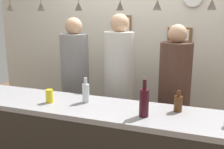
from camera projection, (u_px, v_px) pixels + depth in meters
name	position (u px, v px, depth m)	size (l,w,h in m)	color
back_wall	(137.00, 49.00, 3.53)	(4.40, 0.06, 2.60)	silver
bar_counter	(88.00, 147.00, 2.21)	(2.70, 0.55, 0.98)	#99999E
hanging_wineglass_far_left	(10.00, 6.00, 2.47)	(0.07, 0.07, 0.13)	silver
hanging_wineglass_left	(41.00, 6.00, 2.33)	(0.07, 0.07, 0.13)	silver
hanging_wineglass_center_left	(78.00, 6.00, 2.23)	(0.07, 0.07, 0.13)	silver
hanging_wineglass_center	(120.00, 5.00, 2.12)	(0.07, 0.07, 0.13)	silver
hanging_wineglass_center_right	(157.00, 5.00, 1.94)	(0.07, 0.07, 0.13)	silver
hanging_wineglass_right	(212.00, 4.00, 1.82)	(0.07, 0.07, 0.13)	silver
person_left_grey_shirt	(75.00, 74.00, 3.18)	(0.34, 0.34, 1.72)	#2D334C
person_middle_white_patterned_shirt	(119.00, 76.00, 2.99)	(0.34, 0.34, 1.77)	#2D334C
person_right_brown_shirt	(174.00, 87.00, 2.79)	(0.34, 0.34, 1.66)	#2D334C
bottle_wine_dark_red	(144.00, 102.00, 2.03)	(0.08, 0.08, 0.30)	#380F19
bottle_beer_brown_stubby	(178.00, 103.00, 2.14)	(0.07, 0.07, 0.18)	#512D14
bottle_soda_clear	(86.00, 92.00, 2.36)	(0.06, 0.06, 0.23)	silver
drink_can	(49.00, 96.00, 2.36)	(0.07, 0.07, 0.12)	yellow
picture_frame_lower_pair	(180.00, 35.00, 3.26)	(0.30, 0.02, 0.18)	brown
picture_frame_crest	(125.00, 25.00, 3.48)	(0.18, 0.02, 0.26)	brown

